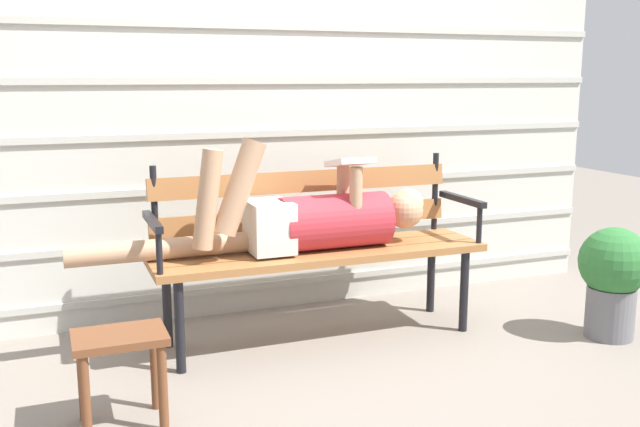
{
  "coord_description": "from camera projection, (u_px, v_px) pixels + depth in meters",
  "views": [
    {
      "loc": [
        -1.24,
        -3.13,
        1.31
      ],
      "look_at": [
        0.0,
        0.06,
        0.64
      ],
      "focal_mm": 40.03,
      "sensor_mm": 36.0,
      "label": 1
    }
  ],
  "objects": [
    {
      "name": "ground_plane",
      "position": [
        324.0,
        342.0,
        3.56
      ],
      "size": [
        12.0,
        12.0,
        0.0
      ],
      "primitive_type": "plane",
      "color": "gray"
    },
    {
      "name": "house_siding",
      "position": [
        282.0,
        107.0,
        3.93
      ],
      "size": [
        4.04,
        0.08,
        2.28
      ],
      "color": "beige",
      "rests_on": "ground"
    },
    {
      "name": "potted_plant",
      "position": [
        613.0,
        275.0,
        3.57
      ],
      "size": [
        0.35,
        0.35,
        0.57
      ],
      "color": "slate",
      "rests_on": "ground"
    },
    {
      "name": "reclining_person",
      "position": [
        307.0,
        218.0,
        3.47
      ],
      "size": [
        1.76,
        0.27,
        0.57
      ],
      "color": "#B72D38"
    },
    {
      "name": "footstool",
      "position": [
        120.0,
        356.0,
        2.67
      ],
      "size": [
        0.34,
        0.25,
        0.37
      ],
      "color": "brown",
      "rests_on": "ground"
    },
    {
      "name": "park_bench",
      "position": [
        315.0,
        238.0,
        3.58
      ],
      "size": [
        1.67,
        0.45,
        0.89
      ],
      "color": "#9E6638",
      "rests_on": "ground"
    }
  ]
}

